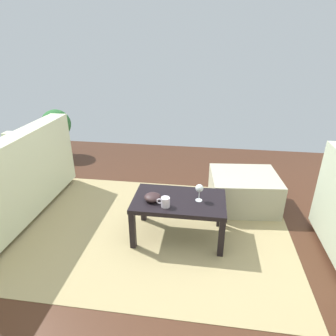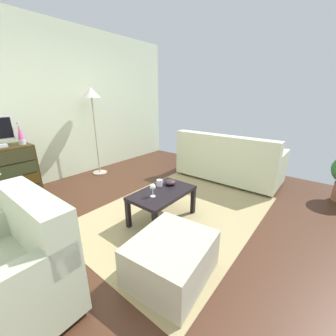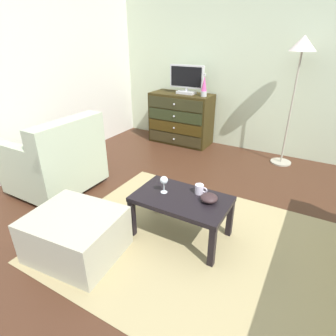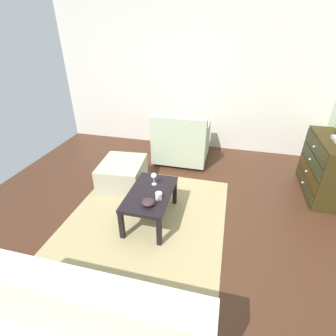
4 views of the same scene
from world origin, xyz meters
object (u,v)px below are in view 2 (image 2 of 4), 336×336
object	(u,v)px
lava_lamp	(20,135)
mug	(160,183)
couch_large	(227,162)
ottoman	(171,258)
wine_glass	(153,187)
standing_lamp	(92,101)
coffee_table	(162,195)
armchair	(5,275)
bowl_decorative	(170,182)

from	to	relation	value
lava_lamp	mug	bearing A→B (deg)	-67.22
couch_large	ottoman	distance (m)	2.52
wine_glass	couch_large	distance (m)	2.00
mug	standing_lamp	size ratio (longest dim) A/B	0.07
wine_glass	lava_lamp	bearing A→B (deg)	104.64
coffee_table	wine_glass	world-z (taller)	wine_glass
armchair	lava_lamp	bearing A→B (deg)	67.04
mug	bowl_decorative	xyz separation A→B (m)	(0.12, -0.08, -0.01)
coffee_table	ottoman	world-z (taller)	coffee_table
ottoman	coffee_table	bearing A→B (deg)	44.81
armchair	standing_lamp	size ratio (longest dim) A/B	0.53
bowl_decorative	standing_lamp	distance (m)	2.31
couch_large	ottoman	world-z (taller)	couch_large
mug	armchair	distance (m)	1.72
mug	coffee_table	bearing A→B (deg)	-128.07
armchair	standing_lamp	bearing A→B (deg)	44.28
wine_glass	mug	xyz separation A→B (m)	(0.28, 0.14, -0.07)
coffee_table	ottoman	bearing A→B (deg)	-135.19
wine_glass	mug	distance (m)	0.32
couch_large	standing_lamp	bearing A→B (deg)	120.75
mug	couch_large	world-z (taller)	couch_large
lava_lamp	couch_large	size ratio (longest dim) A/B	0.18
lava_lamp	wine_glass	distance (m)	2.25
wine_glass	ottoman	world-z (taller)	wine_glass
wine_glass	standing_lamp	size ratio (longest dim) A/B	0.09
wine_glass	standing_lamp	distance (m)	2.41
couch_large	bowl_decorative	bearing A→B (deg)	175.93
coffee_table	couch_large	distance (m)	1.82
bowl_decorative	armchair	xyz separation A→B (m)	(-1.84, -0.01, -0.08)
coffee_table	couch_large	bearing A→B (deg)	-1.81
couch_large	armchair	bearing A→B (deg)	178.26
mug	couch_large	distance (m)	1.72
armchair	ottoman	size ratio (longest dim) A/B	1.26
lava_lamp	ottoman	xyz separation A→B (m)	(0.09, -2.76, -0.78)
bowl_decorative	standing_lamp	world-z (taller)	standing_lamp
armchair	ottoman	world-z (taller)	armchair
coffee_table	wine_glass	xyz separation A→B (m)	(-0.17, -0.00, 0.17)
mug	armchair	xyz separation A→B (m)	(-1.72, -0.09, -0.09)
mug	lava_lamp	bearing A→B (deg)	112.78
lava_lamp	ottoman	size ratio (longest dim) A/B	0.47
couch_large	ottoman	xyz separation A→B (m)	(-2.45, -0.58, -0.15)
lava_lamp	wine_glass	world-z (taller)	lava_lamp
lava_lamp	bowl_decorative	xyz separation A→B (m)	(0.96, -2.07, -0.53)
bowl_decorative	couch_large	bearing A→B (deg)	-4.07
lava_lamp	couch_large	xyz separation A→B (m)	(2.55, -2.19, -0.62)
wine_glass	bowl_decorative	world-z (taller)	wine_glass
coffee_table	bowl_decorative	distance (m)	0.25
standing_lamp	couch_large	bearing A→B (deg)	-59.25
wine_glass	bowl_decorative	bearing A→B (deg)	8.13
mug	couch_large	bearing A→B (deg)	-6.45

